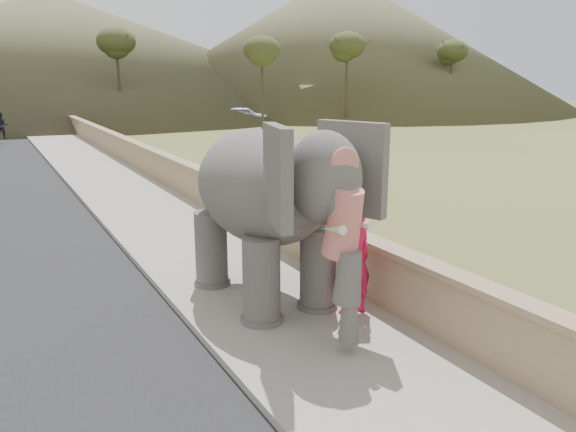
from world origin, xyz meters
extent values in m
plane|color=olive|center=(0.00, 0.00, 0.00)|extent=(160.00, 160.00, 0.00)
cube|color=#9E9687|center=(0.00, 10.00, 0.07)|extent=(3.00, 120.00, 0.15)
cube|color=tan|center=(1.65, 10.00, 0.55)|extent=(0.30, 120.00, 1.10)
imported|color=brown|center=(6.54, 13.29, 0.62)|extent=(1.49, 0.75, 1.23)
imported|color=#B4B5BB|center=(15.33, 34.83, 0.72)|extent=(4.55, 3.23, 1.44)
cube|color=silver|center=(26.33, 34.81, 1.55)|extent=(11.28, 4.82, 3.10)
cube|color=orange|center=(33.00, 33.81, 1.55)|extent=(11.28, 4.64, 3.10)
cone|color=brown|center=(36.00, 52.00, 8.00)|extent=(56.00, 56.00, 16.00)
cone|color=brown|center=(5.00, 70.00, 7.00)|extent=(80.00, 80.00, 14.00)
imported|color=#C1143D|center=(0.95, -1.28, 1.07)|extent=(0.67, 0.44, 1.83)
imported|color=black|center=(-2.94, 28.98, 1.06)|extent=(0.87, 0.73, 1.62)
camera|label=1|loc=(-4.05, -8.28, 3.93)|focal=35.00mm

